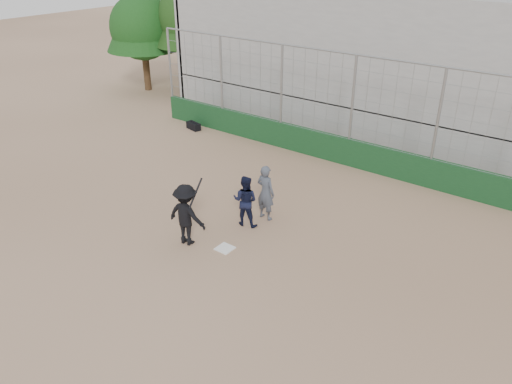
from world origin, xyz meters
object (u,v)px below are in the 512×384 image
Objects in this scene: catcher_crouched at (245,209)px; batter_at_plate at (186,215)px; umpire at (266,195)px; equipment_bag at (194,126)px.

batter_at_plate is at bearing -111.94° from catcher_crouched.
umpire is at bearing 68.89° from batter_at_plate.
umpire is (0.91, 2.36, -0.11)m from batter_at_plate.
batter_at_plate is 2.50× the size of equipment_bag.
catcher_crouched reaches higher than equipment_bag.
umpire is 2.02× the size of equipment_bag.
umpire reaches higher than catcher_crouched.
umpire is at bearing -31.74° from equipment_bag.
umpire is at bearing 71.02° from catcher_crouched.
equipment_bag is at bearing 143.55° from catcher_crouched.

